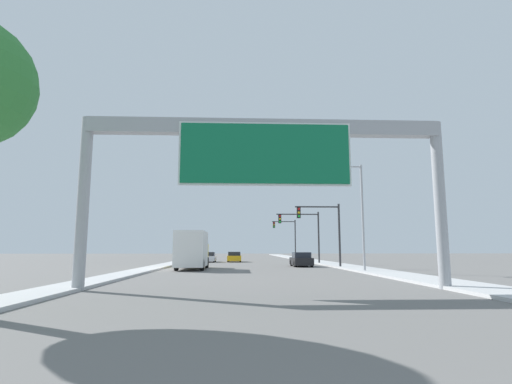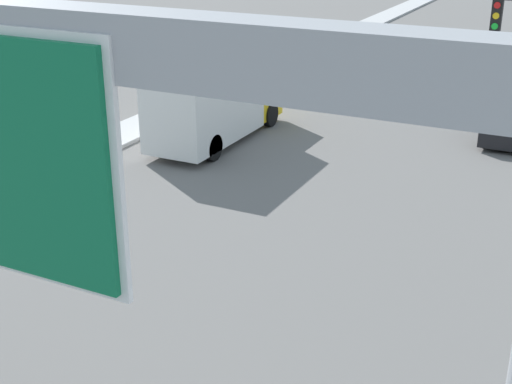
# 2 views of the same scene
# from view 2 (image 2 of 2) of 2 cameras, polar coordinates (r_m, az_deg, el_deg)

# --- Properties ---
(median_strip_left) EXTENTS (2.00, 120.00, 0.15)m
(median_strip_left) POSITION_cam_2_polar(r_m,az_deg,el_deg) (51.64, 6.71, 12.21)
(median_strip_left) COLOR #BBBBBB
(median_strip_left) RESTS_ON ground
(car_mid_center) EXTENTS (1.87, 4.70, 1.36)m
(car_mid_center) POSITION_cam_2_polar(r_m,az_deg,el_deg) (45.88, 9.11, 11.58)
(car_mid_center) COLOR silver
(car_mid_center) RESTS_ON ground
(car_far_right) EXTENTS (1.87, 4.39, 1.45)m
(car_far_right) POSITION_cam_2_polar(r_m,az_deg,el_deg) (30.24, 19.82, 5.21)
(car_far_right) COLOR black
(car_far_right) RESTS_ON ground
(car_near_left) EXTENTS (1.88, 4.53, 1.39)m
(car_near_left) POSITION_cam_2_polar(r_m,az_deg,el_deg) (45.46, 13.58, 11.17)
(car_near_left) COLOR gold
(car_near_left) RESTS_ON ground
(truck_box_primary) EXTENTS (2.41, 7.38, 3.29)m
(truck_box_primary) POSITION_cam_2_polar(r_m,az_deg,el_deg) (28.04, -3.36, 7.33)
(truck_box_primary) COLOR yellow
(truck_box_primary) RESTS_ON ground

